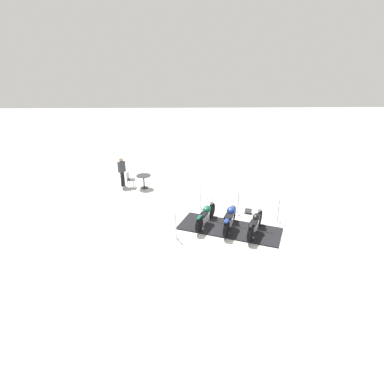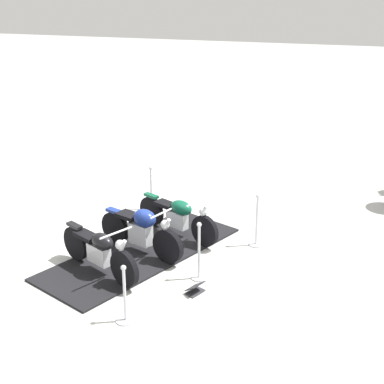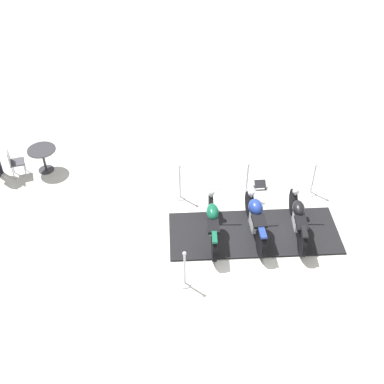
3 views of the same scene
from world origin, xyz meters
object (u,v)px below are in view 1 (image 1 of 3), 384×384
motorcycle_navy (230,217)px  stanchion_left_rear (176,230)px  stanchion_right_mid (238,207)px  bystander_person (122,169)px  info_placard (248,212)px  cafe_chair_near_table (130,179)px  cafe_table (144,178)px  motorcycle_forest (206,214)px  stanchion_right_rear (201,201)px  motorcycle_black (255,222)px  stanchion_right_front (278,215)px

motorcycle_navy → stanchion_left_rear: stanchion_left_rear is taller
stanchion_right_mid → bystander_person: bystander_person is taller
info_placard → cafe_chair_near_table: size_ratio=0.44×
cafe_table → cafe_chair_near_table: 0.82m
motorcycle_forest → stanchion_right_rear: bearing=29.4°
cafe_table → bystander_person: bearing=-16.8°
motorcycle_black → stanchion_right_mid: (0.44, -1.81, -0.11)m
stanchion_right_rear → stanchion_right_front: size_ratio=1.12×
stanchion_right_rear → cafe_table: bearing=-42.6°
motorcycle_navy → stanchion_right_mid: 1.51m
stanchion_right_front → cafe_chair_near_table: (7.40, -4.42, 0.22)m
bystander_person → motorcycle_navy: bearing=-6.1°
motorcycle_black → stanchion_right_rear: (2.17, -2.52, -0.11)m
motorcycle_navy → stanchion_left_rear: size_ratio=1.88×
motorcycle_black → motorcycle_forest: 2.19m
info_placard → cafe_table: bearing=169.4°
bystander_person → stanchion_right_front: bearing=7.1°
stanchion_left_rear → stanchion_right_mid: (-2.89, -2.13, 0.03)m
motorcycle_forest → stanchion_right_rear: stanchion_right_rear is taller
motorcycle_navy → stanchion_left_rear: 2.44m
motorcycle_black → bystander_person: (6.59, -5.79, 0.50)m
motorcycle_black → motorcycle_forest: motorcycle_black is taller
motorcycle_navy → motorcycle_forest: (1.01, -0.42, -0.04)m
motorcycle_forest → stanchion_left_rear: 1.76m
motorcycle_black → motorcycle_navy: (1.01, -0.42, 0.04)m
motorcycle_black → stanchion_right_mid: bearing=40.0°
motorcycle_forest → stanchion_right_mid: 1.85m
motorcycle_forest → cafe_table: size_ratio=2.52×
stanchion_right_front → info_placard: (1.20, -0.81, -0.25)m
motorcycle_black → motorcycle_navy: motorcycle_black is taller
stanchion_left_rear → bystander_person: 6.95m
cafe_chair_near_table → stanchion_right_front: bearing=-23.1°
motorcycle_black → cafe_chair_near_table: size_ratio=2.17×
stanchion_right_rear → cafe_chair_near_table: bearing=-37.2°
cafe_chair_near_table → motorcycle_navy: bearing=-37.2°
stanchion_right_rear → cafe_table: (3.14, -2.89, 0.18)m
cafe_chair_near_table → bystander_person: size_ratio=0.55×
info_placard → stanchion_right_front: bearing=-11.6°
motorcycle_black → stanchion_right_front: size_ratio=1.96×
stanchion_right_rear → info_placard: size_ratio=2.84×
stanchion_left_rear → cafe_chair_near_table: size_ratio=1.17×
motorcycle_forest → bystander_person: 6.75m
motorcycle_navy → stanchion_right_front: size_ratio=1.99×
info_placard → bystander_person: size_ratio=0.24×
motorcycle_black → motorcycle_forest: (2.02, -0.84, -0.00)m
cafe_table → cafe_chair_near_table: cafe_chair_near_table is taller
motorcycle_navy → stanchion_right_mid: bearing=-2.8°
motorcycle_black → cafe_table: size_ratio=2.42×
stanchion_right_rear → motorcycle_navy: bearing=118.7°
stanchion_right_rear → stanchion_right_mid: (-1.72, 0.71, 0.00)m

